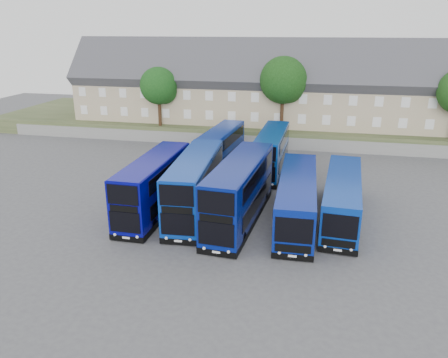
{
  "coord_description": "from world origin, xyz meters",
  "views": [
    {
      "loc": [
        6.43,
        -29.09,
        14.55
      ],
      "look_at": [
        -1.02,
        5.24,
        2.2
      ],
      "focal_mm": 35.0,
      "sensor_mm": 36.0,
      "label": 1
    }
  ],
  "objects_px": {
    "coach_east_a": "(297,199)",
    "dd_front_left": "(154,186)",
    "dd_front_mid": "(195,186)",
    "tree_west": "(160,87)",
    "tree_mid": "(284,82)"
  },
  "relations": [
    {
      "from": "dd_front_mid",
      "to": "coach_east_a",
      "type": "relative_size",
      "value": 0.91
    },
    {
      "from": "tree_west",
      "to": "coach_east_a",
      "type": "bearing_deg",
      "value": -49.16
    },
    {
      "from": "tree_west",
      "to": "dd_front_left",
      "type": "bearing_deg",
      "value": -71.46
    },
    {
      "from": "dd_front_left",
      "to": "dd_front_mid",
      "type": "xyz_separation_m",
      "value": [
        3.31,
        0.52,
        0.09
      ]
    },
    {
      "from": "tree_west",
      "to": "tree_mid",
      "type": "xyz_separation_m",
      "value": [
        16.0,
        0.5,
        1.02
      ]
    },
    {
      "from": "dd_front_mid",
      "to": "tree_mid",
      "type": "height_order",
      "value": "tree_mid"
    },
    {
      "from": "dd_front_left",
      "to": "tree_west",
      "type": "bearing_deg",
      "value": 109.14
    },
    {
      "from": "dd_front_left",
      "to": "coach_east_a",
      "type": "relative_size",
      "value": 0.86
    },
    {
      "from": "coach_east_a",
      "to": "tree_west",
      "type": "bearing_deg",
      "value": 129.48
    },
    {
      "from": "coach_east_a",
      "to": "tree_mid",
      "type": "xyz_separation_m",
      "value": [
        -3.15,
        22.66,
        6.3
      ]
    },
    {
      "from": "coach_east_a",
      "to": "dd_front_left",
      "type": "bearing_deg",
      "value": -177.55
    },
    {
      "from": "tree_mid",
      "to": "dd_front_mid",
      "type": "bearing_deg",
      "value": -102.32
    },
    {
      "from": "dd_front_left",
      "to": "tree_west",
      "type": "relative_size",
      "value": 1.49
    },
    {
      "from": "dd_front_left",
      "to": "coach_east_a",
      "type": "height_order",
      "value": "dd_front_left"
    },
    {
      "from": "tree_west",
      "to": "tree_mid",
      "type": "height_order",
      "value": "tree_mid"
    }
  ]
}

